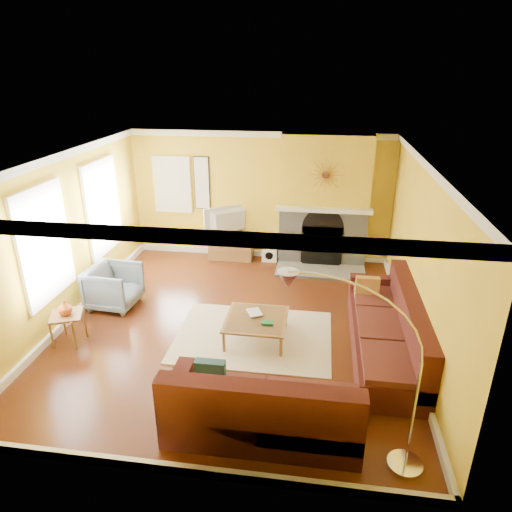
% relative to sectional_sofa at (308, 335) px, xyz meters
% --- Properties ---
extents(floor, '(5.50, 6.00, 0.02)m').
position_rel_sectional_sofa_xyz_m(floor, '(-1.20, 0.85, -0.46)').
color(floor, '#602B14').
rests_on(floor, ground).
extents(ceiling, '(5.50, 6.00, 0.02)m').
position_rel_sectional_sofa_xyz_m(ceiling, '(-1.20, 0.85, 2.26)').
color(ceiling, white).
rests_on(ceiling, ground).
extents(wall_back, '(5.50, 0.02, 2.70)m').
position_rel_sectional_sofa_xyz_m(wall_back, '(-1.20, 3.86, 0.90)').
color(wall_back, gold).
rests_on(wall_back, ground).
extents(wall_front, '(5.50, 0.02, 2.70)m').
position_rel_sectional_sofa_xyz_m(wall_front, '(-1.20, -2.16, 0.90)').
color(wall_front, gold).
rests_on(wall_front, ground).
extents(wall_left, '(0.02, 6.00, 2.70)m').
position_rel_sectional_sofa_xyz_m(wall_left, '(-3.96, 0.85, 0.90)').
color(wall_left, gold).
rests_on(wall_left, ground).
extents(wall_right, '(0.02, 6.00, 2.70)m').
position_rel_sectional_sofa_xyz_m(wall_right, '(1.56, 0.85, 0.90)').
color(wall_right, gold).
rests_on(wall_right, ground).
extents(baseboard, '(5.50, 6.00, 0.12)m').
position_rel_sectional_sofa_xyz_m(baseboard, '(-1.20, 0.85, -0.39)').
color(baseboard, white).
rests_on(baseboard, floor).
extents(crown_molding, '(5.50, 6.00, 0.12)m').
position_rel_sectional_sofa_xyz_m(crown_molding, '(-1.20, 0.85, 2.19)').
color(crown_molding, white).
rests_on(crown_molding, ceiling).
extents(window_left_near, '(0.06, 1.22, 1.72)m').
position_rel_sectional_sofa_xyz_m(window_left_near, '(-3.92, 2.15, 1.05)').
color(window_left_near, white).
rests_on(window_left_near, wall_left).
extents(window_left_far, '(0.06, 1.22, 1.72)m').
position_rel_sectional_sofa_xyz_m(window_left_far, '(-3.92, 0.25, 1.05)').
color(window_left_far, white).
rests_on(window_left_far, wall_left).
extents(window_back, '(0.82, 0.06, 1.22)m').
position_rel_sectional_sofa_xyz_m(window_back, '(-3.10, 3.81, 1.10)').
color(window_back, white).
rests_on(window_back, wall_back).
extents(wall_art, '(0.34, 0.04, 1.14)m').
position_rel_sectional_sofa_xyz_m(wall_art, '(-2.45, 3.82, 1.15)').
color(wall_art, white).
rests_on(wall_art, wall_back).
extents(fireplace, '(1.80, 0.40, 2.70)m').
position_rel_sectional_sofa_xyz_m(fireplace, '(0.15, 3.65, 0.90)').
color(fireplace, gray).
rests_on(fireplace, floor).
extents(mantel, '(1.92, 0.22, 0.08)m').
position_rel_sectional_sofa_xyz_m(mantel, '(0.15, 3.41, 0.80)').
color(mantel, white).
rests_on(mantel, fireplace).
extents(hearth, '(1.80, 0.70, 0.06)m').
position_rel_sectional_sofa_xyz_m(hearth, '(0.15, 3.10, -0.42)').
color(hearth, gray).
rests_on(hearth, floor).
extents(sunburst, '(0.70, 0.04, 0.70)m').
position_rel_sectional_sofa_xyz_m(sunburst, '(0.15, 3.42, 1.50)').
color(sunburst, olive).
rests_on(sunburst, fireplace).
extents(rug, '(2.40, 1.80, 0.02)m').
position_rel_sectional_sofa_xyz_m(rug, '(-0.85, 0.55, -0.44)').
color(rug, beige).
rests_on(rug, floor).
extents(sectional_sofa, '(3.10, 3.70, 0.90)m').
position_rel_sectional_sofa_xyz_m(sectional_sofa, '(0.00, 0.00, 0.00)').
color(sectional_sofa, '#471916').
rests_on(sectional_sofa, floor).
extents(coffee_table, '(0.94, 0.94, 0.37)m').
position_rel_sectional_sofa_xyz_m(coffee_table, '(-0.80, 0.50, -0.27)').
color(coffee_table, white).
rests_on(coffee_table, floor).
extents(media_console, '(0.93, 0.42, 0.51)m').
position_rel_sectional_sofa_xyz_m(media_console, '(-1.80, 3.60, -0.19)').
color(media_console, olive).
rests_on(media_console, floor).
extents(tv, '(0.99, 0.79, 0.65)m').
position_rel_sectional_sofa_xyz_m(tv, '(-1.80, 3.60, 0.39)').
color(tv, black).
rests_on(tv, media_console).
extents(subwoofer, '(0.32, 0.32, 0.32)m').
position_rel_sectional_sofa_xyz_m(subwoofer, '(-0.95, 3.63, -0.29)').
color(subwoofer, white).
rests_on(subwoofer, floor).
extents(armchair, '(0.87, 0.85, 0.74)m').
position_rel_sectional_sofa_xyz_m(armchair, '(-3.40, 1.20, -0.08)').
color(armchair, slate).
rests_on(armchair, floor).
extents(side_table, '(0.58, 0.58, 0.49)m').
position_rel_sectional_sofa_xyz_m(side_table, '(-3.60, 0.00, -0.21)').
color(side_table, olive).
rests_on(side_table, floor).
extents(vase, '(0.25, 0.25, 0.22)m').
position_rel_sectional_sofa_xyz_m(vase, '(-3.60, 0.00, 0.15)').
color(vase, '#D8591E').
rests_on(vase, side_table).
extents(book, '(0.30, 0.33, 0.03)m').
position_rel_sectional_sofa_xyz_m(book, '(-0.94, 0.59, -0.07)').
color(book, white).
rests_on(book, coffee_table).
extents(arc_lamp, '(1.38, 0.36, 2.18)m').
position_rel_sectional_sofa_xyz_m(arc_lamp, '(0.51, -1.70, 0.64)').
color(arc_lamp, silver).
rests_on(arc_lamp, floor).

